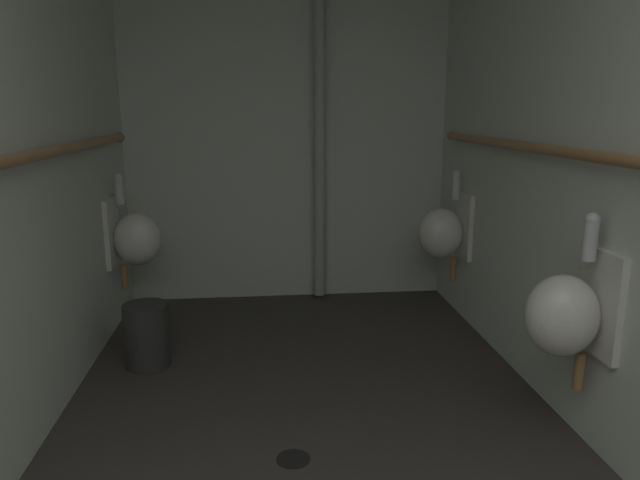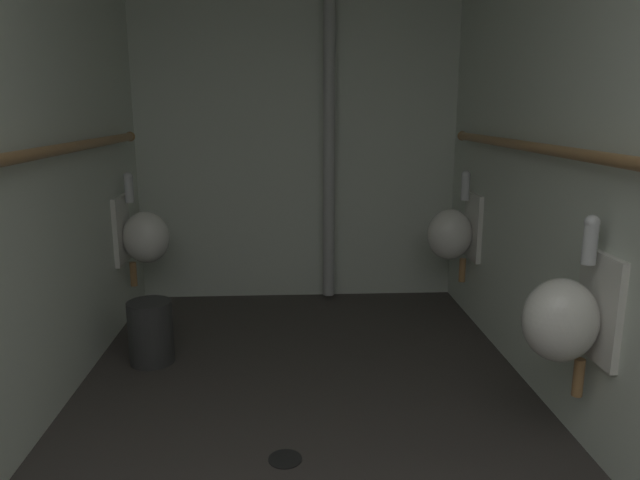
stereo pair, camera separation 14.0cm
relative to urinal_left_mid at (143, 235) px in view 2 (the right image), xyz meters
The scene contains 10 objects.
floor 2.05m from the urinal_left_mid, 58.31° to the right, with size 2.46×4.52×0.08m, color #383330.
wall_right 2.88m from the urinal_left_mid, 36.70° to the right, with size 0.06×4.52×2.71m, color silver.
wall_back 1.40m from the urinal_left_mid, 29.18° to the left, with size 2.46×0.06×2.71m, color silver.
urinal_left_mid is the anchor object (origin of this frame).
urinal_right_mid 2.63m from the urinal_left_mid, 38.80° to the right, with size 0.32×0.30×0.76m.
urinal_right_far 2.05m from the urinal_left_mid, ahead, with size 0.32×0.30×0.76m.
supply_pipe_right 2.78m from the urinal_left_mid, 38.08° to the right, with size 0.06×3.76×0.06m.
standpipe_back_wall 1.53m from the urinal_left_mid, 20.26° to the left, with size 0.09×0.09×2.66m, color #B2B2B2.
floor_drain 1.97m from the urinal_left_mid, 60.49° to the right, with size 0.14×0.14×0.01m, color black.
waste_bin 0.78m from the urinal_left_mid, 75.25° to the right, with size 0.25×0.25×0.36m, color #2D2D2D.
Camera 2 is at (-0.07, 0.07, 1.41)m, focal length 32.91 mm.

